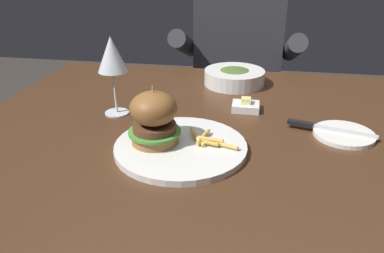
{
  "coord_description": "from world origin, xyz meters",
  "views": [
    {
      "loc": [
        0.12,
        -0.83,
        1.14
      ],
      "look_at": [
        -0.01,
        -0.1,
        0.78
      ],
      "focal_mm": 35.0,
      "sensor_mm": 36.0,
      "label": 1
    }
  ],
  "objects": [
    {
      "name": "bread_plate",
      "position": [
        0.34,
        -0.0,
        0.74
      ],
      "size": [
        0.14,
        0.14,
        0.01
      ],
      "primitive_type": "cylinder",
      "color": "white",
      "rests_on": "dining_table"
    },
    {
      "name": "soup_bowl",
      "position": [
        0.06,
        0.33,
        0.77
      ],
      "size": [
        0.19,
        0.19,
        0.05
      ],
      "color": "white",
      "rests_on": "dining_table"
    },
    {
      "name": "main_plate",
      "position": [
        -0.03,
        -0.13,
        0.75
      ],
      "size": [
        0.29,
        0.29,
        0.01
      ],
      "primitive_type": "cylinder",
      "color": "white",
      "rests_on": "dining_table"
    },
    {
      "name": "wine_glass",
      "position": [
        -0.24,
        0.04,
        0.9
      ],
      "size": [
        0.08,
        0.08,
        0.21
      ],
      "color": "silver",
      "rests_on": "dining_table"
    },
    {
      "name": "butter_dish",
      "position": [
        0.1,
        0.12,
        0.75
      ],
      "size": [
        0.07,
        0.06,
        0.04
      ],
      "color": "white",
      "rests_on": "dining_table"
    },
    {
      "name": "fries_pile",
      "position": [
        0.03,
        -0.11,
        0.76
      ],
      "size": [
        0.12,
        0.07,
        0.02
      ],
      "color": "#EABC5B",
      "rests_on": "main_plate"
    },
    {
      "name": "burger_sandwich",
      "position": [
        -0.09,
        -0.13,
        0.81
      ],
      "size": [
        0.12,
        0.12,
        0.13
      ],
      "color": "#9E6B38",
      "rests_on": "main_plate"
    },
    {
      "name": "table_knife",
      "position": [
        0.29,
        0.01,
        0.75
      ],
      "size": [
        0.2,
        0.07,
        0.01
      ],
      "color": "silver",
      "rests_on": "bread_plate"
    },
    {
      "name": "dining_table",
      "position": [
        0.0,
        0.0,
        0.65
      ],
      "size": [
        1.18,
        0.98,
        0.74
      ],
      "color": "#472B19",
      "rests_on": "ground"
    },
    {
      "name": "diner_person",
      "position": [
        0.05,
        0.77,
        0.56
      ],
      "size": [
        0.51,
        0.36,
        1.18
      ],
      "color": "#282833",
      "rests_on": "ground"
    }
  ]
}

